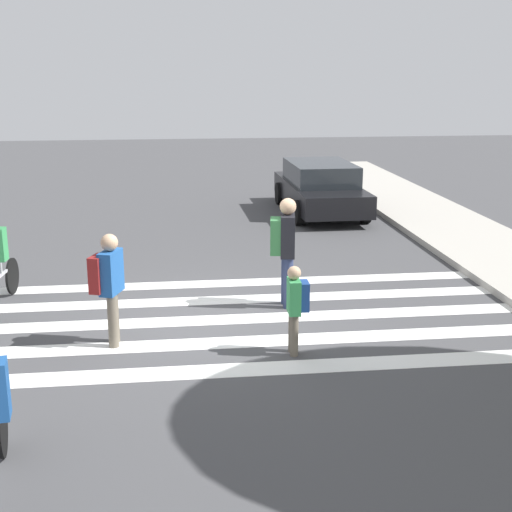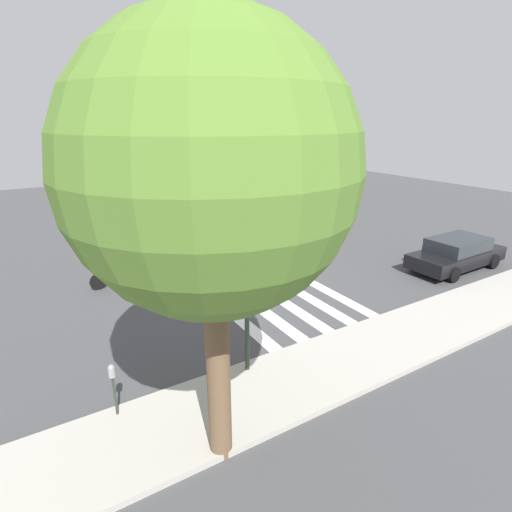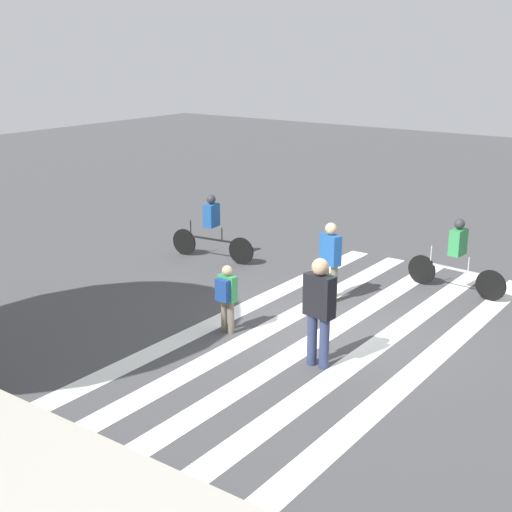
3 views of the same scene
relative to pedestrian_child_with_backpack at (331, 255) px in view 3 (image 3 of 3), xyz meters
The scene contains 8 objects.
ground_plane 2.01m from the pedestrian_child_with_backpack, 119.06° to the left, with size 60.00×60.00×0.00m, color #444447.
sidewalk_curb 7.89m from the pedestrian_child_with_backpack, 96.27° to the left, with size 36.00×2.50×0.14m.
crosswalk_stripes 2.01m from the pedestrian_child_with_backpack, 119.06° to the left, with size 4.41×10.00×0.01m.
pedestrian_child_with_backpack is the anchor object (origin of this frame).
pedestrian_adult_blue_shirt 2.68m from the pedestrian_child_with_backpack, 76.01° to the left, with size 0.36×0.30×1.28m.
pedestrian_adult_yellow_jacket 3.12m from the pedestrian_child_with_backpack, 117.18° to the left, with size 0.54×0.47×1.85m.
cyclist_far_lane 2.76m from the pedestrian_child_with_backpack, 133.38° to the right, with size 2.22×0.42×1.60m.
cyclist_mid_street 3.86m from the pedestrian_child_with_backpack, 11.86° to the right, with size 2.29×0.43×1.61m.
Camera 3 is at (-6.04, 10.51, 5.11)m, focal length 50.00 mm.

